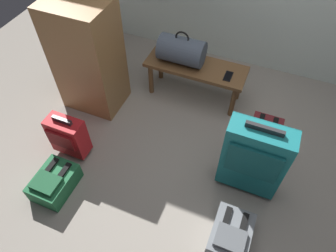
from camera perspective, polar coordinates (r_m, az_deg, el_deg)
The scene contains 10 objects.
ground_plane at distance 2.76m, azimuth 8.49°, elevation -7.52°, with size 6.60×6.60×0.00m, color gray.
bench at distance 3.09m, azimuth 5.23°, elevation 10.41°, with size 1.00×0.36×0.40m.
duffel_bag_slate at distance 3.01m, azimuth 2.58°, elevation 14.01°, with size 0.44×0.26×0.34m.
cell_phone at distance 2.96m, azimuth 11.23°, elevation 9.17°, with size 0.07×0.14×0.01m.
suitcase_upright_teal at distance 2.40m, azimuth 15.74°, elevation -5.87°, with size 0.48×0.22×0.76m.
suitcase_small_red at distance 2.77m, azimuth -18.29°, elevation -1.77°, with size 0.32×0.19×0.46m.
backpack_green at distance 2.71m, azimuth -20.58°, elevation -9.87°, with size 0.28×0.38×0.21m.
backpack_grey at distance 2.41m, azimuth 11.67°, elevation -19.43°, with size 0.28×0.38×0.21m.
backpack_maroon at distance 2.96m, azimuth 17.61°, elevation -1.55°, with size 0.28×0.38×0.21m.
side_cabinet at distance 2.99m, azimuth -14.80°, elevation 12.32°, with size 0.56×0.44×1.10m.
Camera 1 is at (0.18, -1.49, 2.32)m, focal length 32.46 mm.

